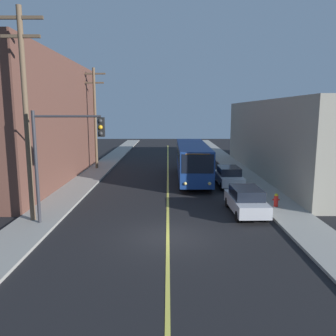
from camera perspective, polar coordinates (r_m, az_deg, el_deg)
The scene contains 13 objects.
ground_plane at distance 16.98m, azimuth -0.01°, elevation -11.51°, with size 120.00×120.00×0.00m, color black.
sidewalk_left at distance 27.51m, azimuth -15.31°, elevation -3.45°, with size 2.50×90.00×0.15m, color gray.
sidewalk_right at distance 27.51m, azimuth 15.31°, elevation -3.45°, with size 2.50×90.00×0.15m, color gray.
lane_stripe_center at distance 31.44m, azimuth 0.01°, elevation -1.63°, with size 0.16×60.00×0.01m, color #D8CC4C.
building_left_brick at distance 32.63m, azimuth -24.63°, elevation 7.25°, with size 10.00×21.43×10.56m.
building_right_warehouse at distance 35.71m, azimuth 24.03°, elevation 4.63°, with size 12.00×26.77×7.10m.
city_bus at distance 30.45m, azimuth 4.15°, elevation 1.44°, with size 2.64×12.17×3.20m.
parked_car_silver at distance 20.78m, azimuth 13.06°, elevation -5.36°, with size 1.89×4.44×1.62m.
parked_car_white at distance 28.13m, azimuth 10.24°, elevation -1.38°, with size 1.85×4.41×1.62m.
utility_pole_near at distance 19.53m, azimuth -22.89°, elevation 9.34°, with size 2.40×0.28×11.22m.
utility_pole_mid at distance 36.24m, azimuth -12.19°, elevation 8.90°, with size 2.40×0.28×10.34m.
traffic_signal_left_corner at distance 18.45m, azimuth -17.09°, elevation 3.54°, with size 3.75×0.48×6.00m.
fire_hydrant at distance 22.47m, azimuth 17.82°, elevation -5.13°, with size 0.44×0.26×0.84m.
Camera 1 is at (0.01, -15.84, 6.10)m, focal length 36.09 mm.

